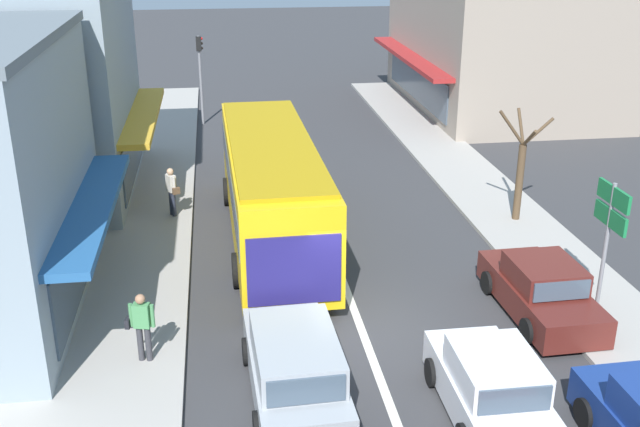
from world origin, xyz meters
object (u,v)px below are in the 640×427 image
traffic_light_downstreet (200,65)px  street_tree_right (520,171)px  parked_sedan_kerb_second (541,291)px  pedestrian_with_handbag_near (172,189)px  city_bus (272,183)px  directional_road_sign (610,219)px  pedestrian_browsing_midblock (142,323)px  hatchback_adjacent_lane_lead (490,386)px  wagon_adjacent_lane_trail (295,367)px

traffic_light_downstreet → street_tree_right: traffic_light_downstreet is taller
parked_sedan_kerb_second → pedestrian_with_handbag_near: pedestrian_with_handbag_near is taller
city_bus → directional_road_sign: directional_road_sign is taller
parked_sedan_kerb_second → street_tree_right: bearing=73.6°
parked_sedan_kerb_second → traffic_light_downstreet: (-8.46, 20.08, 2.19)m
street_tree_right → parked_sedan_kerb_second: bearing=-106.4°
street_tree_right → pedestrian_browsing_midblock: size_ratio=2.32×
hatchback_adjacent_lane_lead → directional_road_sign: size_ratio=1.03×
parked_sedan_kerb_second → street_tree_right: 6.31m
parked_sedan_kerb_second → street_tree_right: street_tree_right is taller
city_bus → pedestrian_browsing_midblock: 7.42m
wagon_adjacent_lane_trail → traffic_light_downstreet: traffic_light_downstreet is taller
parked_sedan_kerb_second → directional_road_sign: 2.45m
wagon_adjacent_lane_trail → directional_road_sign: (7.73, 2.17, 1.96)m
wagon_adjacent_lane_trail → hatchback_adjacent_lane_lead: 3.92m
street_tree_right → pedestrian_with_handbag_near: (-11.13, 1.81, -0.69)m
directional_road_sign → pedestrian_with_handbag_near: size_ratio=2.21×
wagon_adjacent_lane_trail → pedestrian_with_handbag_near: size_ratio=2.79×
parked_sedan_kerb_second → directional_road_sign: (1.26, -0.49, 2.04)m
wagon_adjacent_lane_trail → parked_sedan_kerb_second: (6.47, 2.66, -0.08)m
directional_road_sign → street_tree_right: 6.54m
parked_sedan_kerb_second → hatchback_adjacent_lane_lead: bearing=-125.5°
pedestrian_with_handbag_near → pedestrian_browsing_midblock: (-0.27, -8.75, 0.00)m
wagon_adjacent_lane_trail → city_bus: bearing=88.5°
wagon_adjacent_lane_trail → parked_sedan_kerb_second: wagon_adjacent_lane_trail is taller
directional_road_sign → pedestrian_with_handbag_near: (-10.64, 8.26, -1.64)m
wagon_adjacent_lane_trail → parked_sedan_kerb_second: size_ratio=1.07×
pedestrian_browsing_midblock → hatchback_adjacent_lane_lead: bearing=-22.3°
pedestrian_with_handbag_near → hatchback_adjacent_lane_lead: bearing=-60.1°
city_bus → pedestrian_with_handbag_near: city_bus is taller
street_tree_right → pedestrian_browsing_midblock: (-11.40, -6.94, -0.69)m
parked_sedan_kerb_second → pedestrian_browsing_midblock: (-9.64, -0.98, 0.40)m
traffic_light_downstreet → pedestrian_browsing_midblock: (-1.18, -21.06, -1.79)m
traffic_light_downstreet → hatchback_adjacent_lane_lead: bearing=-76.5°
hatchback_adjacent_lane_lead → street_tree_right: size_ratio=0.98×
city_bus → directional_road_sign: 9.70m
city_bus → street_tree_right: size_ratio=2.88×
city_bus → traffic_light_downstreet: 14.70m
parked_sedan_kerb_second → pedestrian_browsing_midblock: bearing=-174.2°
wagon_adjacent_lane_trail → parked_sedan_kerb_second: bearing=22.4°
directional_road_sign → city_bus: bearing=141.1°
wagon_adjacent_lane_trail → pedestrian_browsing_midblock: (-3.18, 1.68, 0.32)m
directional_road_sign → traffic_light_downstreet: bearing=115.3°
hatchback_adjacent_lane_lead → directional_road_sign: (3.98, 3.32, 1.99)m
traffic_light_downstreet → pedestrian_with_handbag_near: bearing=-94.2°
hatchback_adjacent_lane_lead → traffic_light_downstreet: traffic_light_downstreet is taller
traffic_light_downstreet → directional_road_sign: 22.76m
hatchback_adjacent_lane_lead → traffic_light_downstreet: bearing=103.5°
hatchback_adjacent_lane_lead → wagon_adjacent_lane_trail: bearing=162.9°
city_bus → parked_sedan_kerb_second: bearing=-41.7°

